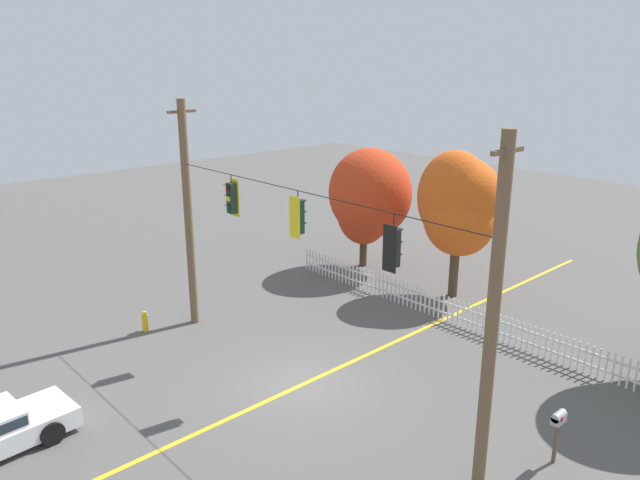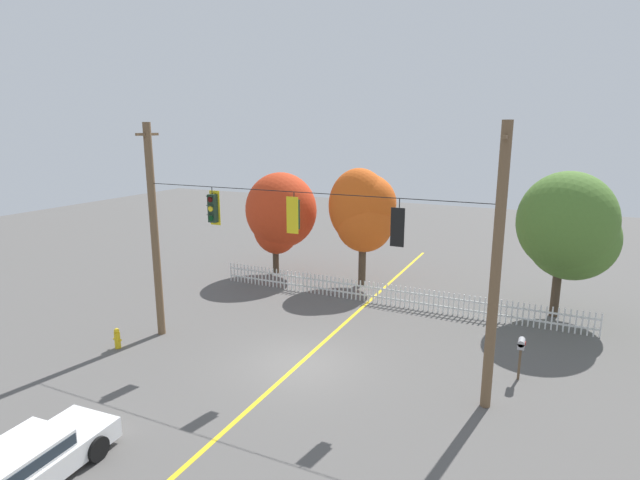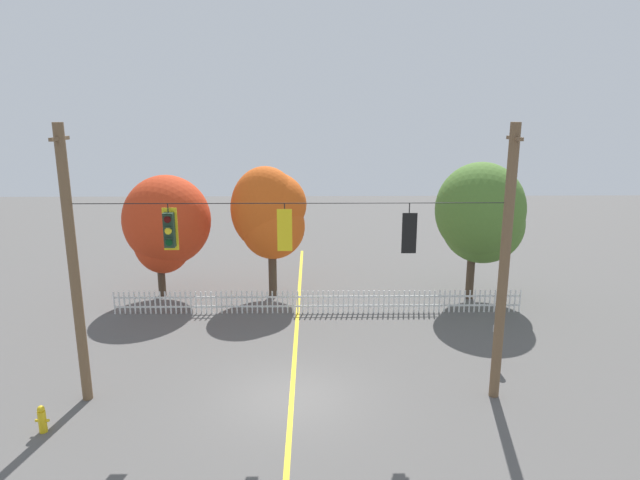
% 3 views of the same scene
% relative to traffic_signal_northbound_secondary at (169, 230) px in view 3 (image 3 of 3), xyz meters
% --- Properties ---
extents(ground, '(80.00, 80.00, 0.00)m').
position_rel_traffic_signal_northbound_secondary_xyz_m(ground, '(3.49, -0.01, -5.39)').
color(ground, '#565451').
extents(lane_centerline_stripe, '(0.16, 36.00, 0.01)m').
position_rel_traffic_signal_northbound_secondary_xyz_m(lane_centerline_stripe, '(3.49, -0.01, -5.39)').
color(lane_centerline_stripe, gold).
rests_on(lane_centerline_stripe, ground).
extents(signal_support_span, '(13.04, 1.10, 8.45)m').
position_rel_traffic_signal_northbound_secondary_xyz_m(signal_support_span, '(3.49, -0.01, -1.10)').
color(signal_support_span, brown).
rests_on(signal_support_span, ground).
extents(traffic_signal_northbound_secondary, '(0.43, 0.38, 1.41)m').
position_rel_traffic_signal_northbound_secondary_xyz_m(traffic_signal_northbound_secondary, '(0.00, 0.00, 0.00)').
color(traffic_signal_northbound_secondary, black).
extents(traffic_signal_eastbound_side, '(0.43, 0.38, 1.38)m').
position_rel_traffic_signal_northbound_secondary_xyz_m(traffic_signal_eastbound_side, '(3.35, -0.02, 0.01)').
color(traffic_signal_eastbound_side, black).
extents(traffic_signal_westbound_side, '(0.43, 0.38, 1.47)m').
position_rel_traffic_signal_northbound_secondary_xyz_m(traffic_signal_westbound_side, '(6.96, -0.02, -0.09)').
color(traffic_signal_westbound_side, black).
extents(white_picket_fence, '(17.94, 0.06, 1.03)m').
position_rel_traffic_signal_northbound_secondary_xyz_m(white_picket_fence, '(4.39, 7.22, -4.87)').
color(white_picket_fence, white).
rests_on(white_picket_fence, ground).
extents(autumn_maple_near_fence, '(4.06, 3.75, 5.85)m').
position_rel_traffic_signal_northbound_secondary_xyz_m(autumn_maple_near_fence, '(-2.67, 9.44, -1.87)').
color(autumn_maple_near_fence, '#473828').
rests_on(autumn_maple_near_fence, ground).
extents(autumn_maple_mid, '(3.55, 3.02, 6.23)m').
position_rel_traffic_signal_northbound_secondary_xyz_m(autumn_maple_mid, '(2.13, 9.72, -1.35)').
color(autumn_maple_mid, '#473828').
rests_on(autumn_maple_mid, ground).
extents(autumn_oak_far_east, '(4.20, 4.14, 6.50)m').
position_rel_traffic_signal_northbound_secondary_xyz_m(autumn_oak_far_east, '(11.85, 8.81, -1.36)').
color(autumn_oak_far_east, '#473828').
rests_on(autumn_oak_far_east, ground).
extents(fire_hydrant, '(0.38, 0.22, 0.81)m').
position_rel_traffic_signal_northbound_secondary_xyz_m(fire_hydrant, '(-3.41, -1.81, -4.99)').
color(fire_hydrant, gold).
rests_on(fire_hydrant, ground).
extents(roadside_mailbox, '(0.25, 0.44, 1.45)m').
position_rel_traffic_signal_northbound_secondary_xyz_m(roadside_mailbox, '(10.63, 2.17, -4.21)').
color(roadside_mailbox, brown).
rests_on(roadside_mailbox, ground).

